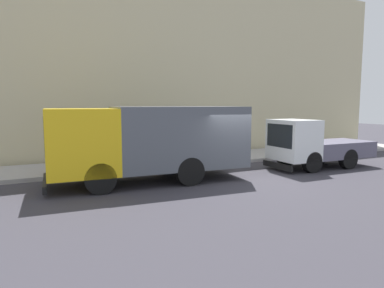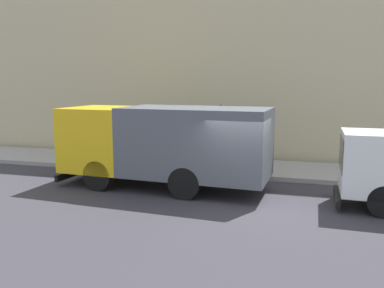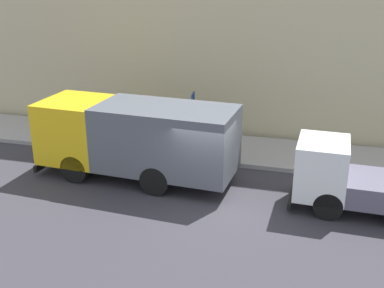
{
  "view_description": "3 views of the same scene",
  "coord_description": "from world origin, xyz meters",
  "px_view_note": "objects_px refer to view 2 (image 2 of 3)",
  "views": [
    {
      "loc": [
        -10.67,
        7.07,
        2.84
      ],
      "look_at": [
        1.6,
        1.08,
        1.28
      ],
      "focal_mm": 31.84,
      "sensor_mm": 36.0,
      "label": 1
    },
    {
      "loc": [
        -11.37,
        -1.48,
        3.59
      ],
      "look_at": [
        1.78,
        2.2,
        1.46
      ],
      "focal_mm": 36.86,
      "sensor_mm": 36.0,
      "label": 2
    },
    {
      "loc": [
        -13.7,
        -3.11,
        7.3
      ],
      "look_at": [
        1.17,
        0.96,
        1.5
      ],
      "focal_mm": 44.57,
      "sensor_mm": 36.0,
      "label": 3
    }
  ],
  "objects_px": {
    "pedestrian_walking": "(208,146)",
    "pedestrian_standing": "(170,143)",
    "pedestrian_third": "(120,141)",
    "street_sign_post": "(220,132)",
    "large_utility_truck": "(164,142)",
    "traffic_cone_orange": "(115,155)"
  },
  "relations": [
    {
      "from": "pedestrian_walking",
      "to": "pedestrian_standing",
      "type": "xyz_separation_m",
      "value": [
        0.29,
        1.7,
        0.02
      ]
    },
    {
      "from": "traffic_cone_orange",
      "to": "pedestrian_walking",
      "type": "bearing_deg",
      "value": -90.94
    },
    {
      "from": "large_utility_truck",
      "to": "pedestrian_walking",
      "type": "xyz_separation_m",
      "value": [
        2.54,
        -0.93,
        -0.52
      ]
    },
    {
      "from": "pedestrian_standing",
      "to": "street_sign_post",
      "type": "distance_m",
      "value": 2.37
    },
    {
      "from": "large_utility_truck",
      "to": "street_sign_post",
      "type": "bearing_deg",
      "value": -28.66
    },
    {
      "from": "pedestrian_walking",
      "to": "pedestrian_third",
      "type": "bearing_deg",
      "value": 169.73
    },
    {
      "from": "traffic_cone_orange",
      "to": "street_sign_post",
      "type": "relative_size",
      "value": 0.27
    },
    {
      "from": "pedestrian_walking",
      "to": "street_sign_post",
      "type": "relative_size",
      "value": 0.66
    },
    {
      "from": "large_utility_truck",
      "to": "traffic_cone_orange",
      "type": "xyz_separation_m",
      "value": [
        2.61,
        3.18,
        -1.09
      ]
    },
    {
      "from": "street_sign_post",
      "to": "pedestrian_third",
      "type": "bearing_deg",
      "value": 84.24
    },
    {
      "from": "pedestrian_third",
      "to": "street_sign_post",
      "type": "relative_size",
      "value": 0.66
    },
    {
      "from": "traffic_cone_orange",
      "to": "pedestrian_standing",
      "type": "bearing_deg",
      "value": -84.79
    },
    {
      "from": "large_utility_truck",
      "to": "street_sign_post",
      "type": "height_order",
      "value": "large_utility_truck"
    },
    {
      "from": "pedestrian_walking",
      "to": "pedestrian_standing",
      "type": "distance_m",
      "value": 1.72
    },
    {
      "from": "pedestrian_walking",
      "to": "pedestrian_third",
      "type": "relative_size",
      "value": 1.0
    },
    {
      "from": "large_utility_truck",
      "to": "traffic_cone_orange",
      "type": "bearing_deg",
      "value": 54.07
    },
    {
      "from": "pedestrian_walking",
      "to": "street_sign_post",
      "type": "distance_m",
      "value": 0.85
    },
    {
      "from": "pedestrian_walking",
      "to": "pedestrian_standing",
      "type": "height_order",
      "value": "pedestrian_standing"
    },
    {
      "from": "large_utility_truck",
      "to": "pedestrian_standing",
      "type": "bearing_deg",
      "value": 18.62
    },
    {
      "from": "pedestrian_third",
      "to": "large_utility_truck",
      "type": "bearing_deg",
      "value": 90.51
    },
    {
      "from": "pedestrian_third",
      "to": "traffic_cone_orange",
      "type": "relative_size",
      "value": 2.5
    },
    {
      "from": "pedestrian_third",
      "to": "street_sign_post",
      "type": "xyz_separation_m",
      "value": [
        -0.45,
        -4.5,
        0.61
      ]
    }
  ]
}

